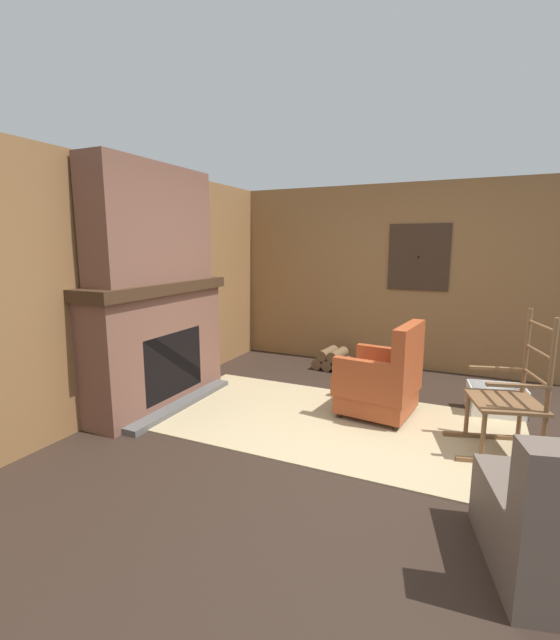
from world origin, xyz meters
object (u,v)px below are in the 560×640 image
(armchair, at_px, (382,382))
(rocking_chair, at_px, (510,404))
(oil_lamp_vase, at_px, (124,273))
(storage_case, at_px, (171,273))
(firewood_stack, at_px, (333,359))
(laundry_basket, at_px, (496,400))

(armchair, relative_size, rocking_chair, 0.81)
(oil_lamp_vase, xyz_separation_m, storage_case, (0.00, 0.68, -0.04))
(firewood_stack, relative_size, storage_case, 2.02)
(rocking_chair, height_order, firewood_stack, rocking_chair)
(rocking_chair, height_order, oil_lamp_vase, oil_lamp_vase)
(armchair, xyz_separation_m, laundry_basket, (1.03, 0.51, -0.20))
(armchair, height_order, rocking_chair, rocking_chair)
(firewood_stack, bearing_deg, storage_case, -127.97)
(firewood_stack, xyz_separation_m, storage_case, (-1.31, -1.68, 1.23))
(armchair, distance_m, firewood_stack, 1.68)
(armchair, height_order, laundry_basket, armchair)
(laundry_basket, bearing_deg, storage_case, -165.89)
(rocking_chair, relative_size, laundry_basket, 2.04)
(armchair, distance_m, rocking_chair, 1.13)
(rocking_chair, bearing_deg, oil_lamp_vase, -4.55)
(oil_lamp_vase, distance_m, storage_case, 0.69)
(rocking_chair, xyz_separation_m, laundry_basket, (-0.05, 0.86, -0.27))
(firewood_stack, distance_m, laundry_basket, 2.14)
(laundry_basket, relative_size, storage_case, 2.34)
(armchair, xyz_separation_m, rocking_chair, (1.08, -0.34, 0.07))
(firewood_stack, distance_m, storage_case, 2.47)
(firewood_stack, height_order, oil_lamp_vase, oil_lamp_vase)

